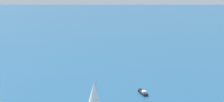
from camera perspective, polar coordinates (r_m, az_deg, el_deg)
name	(u,v)px	position (r m, az deg, el deg)	size (l,w,h in m)	color
motorboat_trailing	(143,92)	(209.81, 4.39, -5.90)	(9.57, 5.82, 2.72)	black
sailboat_mid_cluster	(94,94)	(187.74, -2.55, -6.12)	(8.18, 9.99, 13.08)	#23478C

